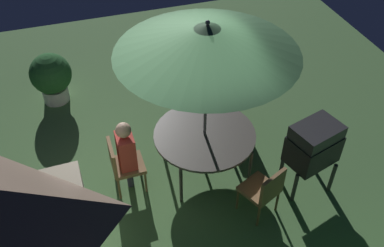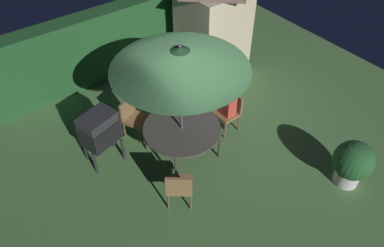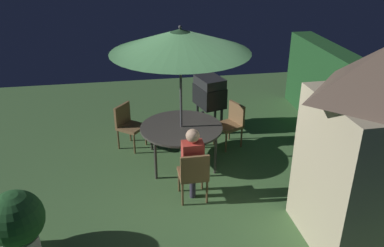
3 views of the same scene
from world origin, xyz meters
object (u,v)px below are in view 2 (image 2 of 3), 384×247
at_px(chair_near_shed, 230,110).
at_px(chair_toward_hedge, 179,186).
at_px(garden_shed, 213,16).
at_px(chair_far_side, 133,116).
at_px(patio_umbrella, 180,58).
at_px(potted_plant_by_shed, 353,163).
at_px(bbq_grill, 99,130).
at_px(patio_table, 182,129).
at_px(person_in_red, 227,102).

distance_m(chair_near_shed, chair_toward_hedge, 2.29).
relative_size(garden_shed, chair_far_side, 3.16).
bearing_deg(chair_near_shed, patio_umbrella, -179.44).
bearing_deg(garden_shed, chair_far_side, -161.17).
bearing_deg(garden_shed, potted_plant_by_shed, -95.15).
xyz_separation_m(bbq_grill, chair_near_shed, (2.63, -0.81, -0.33)).
height_order(patio_table, chair_far_side, chair_far_side).
distance_m(patio_table, chair_near_shed, 1.29).
bearing_deg(person_in_red, patio_table, -179.44).
bearing_deg(person_in_red, chair_near_shed, 0.56).
relative_size(chair_near_shed, person_in_red, 0.71).
xyz_separation_m(patio_table, chair_toward_hedge, (-0.78, -0.99, -0.17)).
relative_size(patio_table, chair_far_side, 1.71).
relative_size(chair_toward_hedge, potted_plant_by_shed, 0.92).
xyz_separation_m(chair_near_shed, chair_toward_hedge, (-2.06, -1.00, 0.00)).
bearing_deg(potted_plant_by_shed, chair_far_side, 125.69).
bearing_deg(chair_toward_hedge, person_in_red, 26.89).
distance_m(patio_umbrella, potted_plant_by_shed, 3.74).
xyz_separation_m(chair_toward_hedge, potted_plant_by_shed, (2.88, -1.52, 0.02)).
xyz_separation_m(patio_table, potted_plant_by_shed, (2.11, -2.51, -0.15)).
xyz_separation_m(garden_shed, patio_umbrella, (-2.52, -2.13, 0.90)).
xyz_separation_m(chair_far_side, person_in_red, (1.69, -1.09, 0.26)).
xyz_separation_m(patio_table, person_in_red, (1.20, 0.01, 0.09)).
relative_size(patio_umbrella, chair_toward_hedge, 2.90).
bearing_deg(person_in_red, garden_shed, 57.96).
height_order(patio_umbrella, chair_near_shed, patio_umbrella).
bearing_deg(chair_near_shed, bbq_grill, 162.98).
height_order(chair_toward_hedge, potted_plant_by_shed, potted_plant_by_shed).
distance_m(chair_near_shed, potted_plant_by_shed, 2.65).
bearing_deg(bbq_grill, chair_far_side, 18.32).
xyz_separation_m(bbq_grill, potted_plant_by_shed, (3.46, -3.33, -0.30)).
height_order(chair_far_side, person_in_red, person_in_red).
height_order(patio_table, bbq_grill, bbq_grill).
distance_m(chair_toward_hedge, potted_plant_by_shed, 3.26).
bearing_deg(garden_shed, patio_table, -139.80).
distance_m(garden_shed, chair_toward_hedge, 4.64).
xyz_separation_m(patio_umbrella, person_in_red, (1.20, 0.01, -1.57)).
relative_size(chair_far_side, person_in_red, 0.71).
bearing_deg(potted_plant_by_shed, person_in_red, 109.83).
relative_size(patio_umbrella, chair_near_shed, 2.90).
relative_size(potted_plant_by_shed, person_in_red, 0.78).
height_order(garden_shed, person_in_red, garden_shed).
bearing_deg(chair_far_side, bbq_grill, -161.68).
bearing_deg(garden_shed, chair_near_shed, -120.36).
bearing_deg(patio_umbrella, garden_shed, 40.20).
bearing_deg(chair_near_shed, chair_far_side, 148.37).
bearing_deg(chair_toward_hedge, chair_near_shed, 25.94).
xyz_separation_m(garden_shed, chair_far_side, (-3.02, -1.03, -0.93)).
xyz_separation_m(bbq_grill, person_in_red, (2.55, -0.81, -0.06)).
bearing_deg(bbq_grill, chair_near_shed, -17.02).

